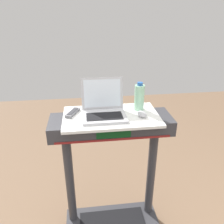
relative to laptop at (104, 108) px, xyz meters
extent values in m
cylinder|color=#38383D|center=(-0.29, -0.02, -0.61)|extent=(0.07, 0.07, 0.86)
cylinder|color=#38383D|center=(0.39, -0.02, -0.61)|extent=(0.07, 0.07, 0.86)
cube|color=#38383D|center=(0.05, -0.02, -0.13)|extent=(0.90, 0.28, 0.11)
cube|color=#0C3F19|center=(0.05, -0.16, -0.13)|extent=(0.24, 0.01, 0.06)
cube|color=maroon|center=(0.05, -0.16, -0.17)|extent=(0.81, 0.00, 0.02)
cube|color=white|center=(0.05, -0.02, -0.06)|extent=(0.69, 0.41, 0.02)
cube|color=#B7B7BC|center=(0.00, -0.05, -0.04)|extent=(0.31, 0.23, 0.02)
cube|color=black|center=(0.00, -0.06, -0.03)|extent=(0.25, 0.13, 0.00)
cube|color=#B7B7BC|center=(0.00, 0.10, 0.08)|extent=(0.31, 0.06, 0.23)
cube|color=white|center=(0.00, 0.09, 0.08)|extent=(0.27, 0.04, 0.20)
ellipsoid|color=#B2B2B7|center=(0.27, -0.06, -0.03)|extent=(0.07, 0.11, 0.03)
cylinder|color=#9EDBB2|center=(0.28, 0.06, 0.05)|extent=(0.07, 0.07, 0.19)
cylinder|color=#2659A5|center=(0.28, 0.06, 0.15)|extent=(0.04, 0.04, 0.02)
cube|color=slate|center=(-0.22, 0.04, -0.04)|extent=(0.11, 0.16, 0.02)
cube|color=#333338|center=(-0.22, 0.04, -0.03)|extent=(0.08, 0.12, 0.00)
camera|label=1|loc=(-0.13, -1.52, 0.68)|focal=37.21mm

